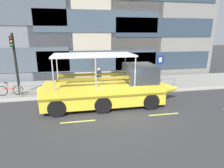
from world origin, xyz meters
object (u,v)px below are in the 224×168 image
(pedestrian_mid_left, at_px, (99,76))
(duck_tour_boat, at_px, (111,89))
(pedestrian_near_bow, at_px, (135,76))
(parking_sign, at_px, (160,66))
(leaned_bicycle, at_px, (10,90))
(traffic_light_pole, at_px, (15,59))

(pedestrian_mid_left, bearing_deg, duck_tour_boat, -82.94)
(duck_tour_boat, height_order, pedestrian_near_bow, duck_tour_boat)
(parking_sign, distance_m, pedestrian_mid_left, 4.93)
(leaned_bicycle, relative_size, pedestrian_near_bow, 1.15)
(duck_tour_boat, relative_size, pedestrian_near_bow, 5.95)
(parking_sign, bearing_deg, leaned_bicycle, 179.82)
(pedestrian_near_bow, bearing_deg, duck_tour_boat, -128.73)
(duck_tour_boat, bearing_deg, pedestrian_near_bow, 51.27)
(duck_tour_boat, bearing_deg, traffic_light_pole, 157.07)
(duck_tour_boat, relative_size, pedestrian_mid_left, 5.40)
(leaned_bicycle, distance_m, duck_tour_boat, 7.36)
(parking_sign, relative_size, pedestrian_near_bow, 1.74)
(pedestrian_near_bow, height_order, pedestrian_mid_left, pedestrian_mid_left)
(leaned_bicycle, height_order, pedestrian_mid_left, pedestrian_mid_left)
(leaned_bicycle, bearing_deg, parking_sign, -0.18)
(traffic_light_pole, distance_m, leaned_bicycle, 2.32)
(traffic_light_pole, xyz_separation_m, parking_sign, (10.61, 0.06, -0.80))
(pedestrian_near_bow, xyz_separation_m, pedestrian_mid_left, (-2.92, 0.11, 0.09))
(parking_sign, height_order, leaned_bicycle, parking_sign)
(traffic_light_pole, relative_size, pedestrian_mid_left, 2.57)
(leaned_bicycle, bearing_deg, traffic_light_pole, -8.69)
(leaned_bicycle, xyz_separation_m, duck_tour_boat, (6.82, -2.71, 0.54))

